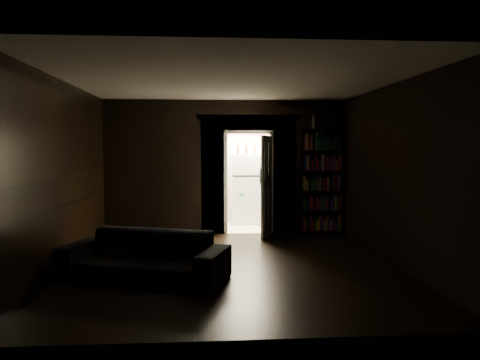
% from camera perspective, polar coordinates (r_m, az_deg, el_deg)
% --- Properties ---
extents(ground, '(5.50, 5.50, 0.00)m').
position_cam_1_polar(ground, '(7.27, -0.95, -10.47)').
color(ground, black).
rests_on(ground, ground).
extents(room_walls, '(5.02, 5.61, 2.84)m').
position_cam_1_polar(room_walls, '(8.11, -1.45, 3.06)').
color(room_walls, black).
rests_on(room_walls, ground).
extents(kitchen_alcove, '(2.20, 1.80, 2.60)m').
position_cam_1_polar(kitchen_alcove, '(10.95, 0.53, 0.83)').
color(kitchen_alcove, beige).
rests_on(kitchen_alcove, ground).
extents(sofa, '(2.45, 1.66, 0.87)m').
position_cam_1_polar(sofa, '(6.61, -11.62, -8.15)').
color(sofa, black).
rests_on(sofa, ground).
extents(bookshelf, '(0.96, 0.60, 2.20)m').
position_cam_1_polar(bookshelf, '(9.93, 9.80, -0.19)').
color(bookshelf, black).
rests_on(bookshelf, ground).
extents(refrigerator, '(0.86, 0.81, 1.65)m').
position_cam_1_polar(refrigerator, '(11.22, 0.87, -1.06)').
color(refrigerator, silver).
rests_on(refrigerator, ground).
extents(door, '(0.33, 0.82, 2.05)m').
position_cam_1_polar(door, '(9.47, 3.26, -0.79)').
color(door, white).
rests_on(door, ground).
extents(figurine, '(0.10, 0.10, 0.27)m').
position_cam_1_polar(figurine, '(9.83, 8.93, 6.99)').
color(figurine, white).
rests_on(figurine, bookshelf).
extents(bottles, '(0.67, 0.22, 0.27)m').
position_cam_1_polar(bottles, '(11.06, 0.78, 3.85)').
color(bottles, black).
rests_on(bottles, refrigerator).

